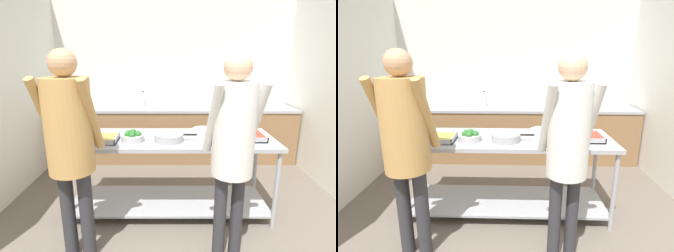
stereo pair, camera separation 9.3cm
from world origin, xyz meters
The scene contains 11 objects.
wall_rear centered at (0.00, 3.53, 1.32)m, with size 4.08×0.06×2.65m.
back_counter centered at (0.00, 3.16, 0.45)m, with size 3.92×0.65×0.89m.
serving_counter centered at (-0.08, 1.58, 0.59)m, with size 2.23×0.74×0.87m.
serving_tray_roast centered at (-0.84, 1.46, 0.90)m, with size 0.47×0.28×0.05m.
broccoli_bowl centered at (-0.45, 1.47, 0.91)m, with size 0.23×0.23×0.11m.
sauce_pan centered at (-0.08, 1.47, 0.91)m, with size 0.44×0.30×0.08m.
plate_stack centered at (0.31, 1.71, 0.90)m, with size 0.28×0.28×0.06m.
serving_tray_vegetables centered at (0.69, 1.55, 0.90)m, with size 0.43×0.31×0.05m.
guest_serving_left centered at (0.42, 0.86, 1.09)m, with size 0.45×0.38×1.74m.
guest_serving_right centered at (-0.86, 0.89, 1.09)m, with size 0.49×0.38×1.77m.
water_bottle centered at (-0.50, 3.23, 1.01)m, with size 0.08×0.08×0.26m.
Camera 1 is at (-0.09, -1.07, 1.71)m, focal length 28.00 mm.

